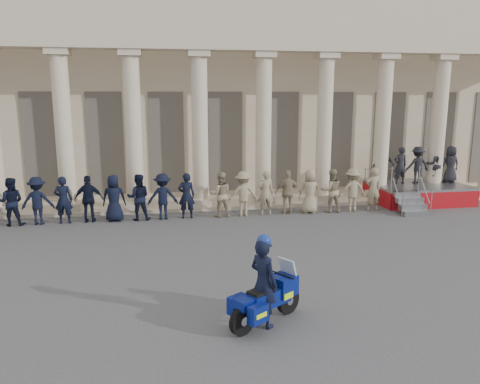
{
  "coord_description": "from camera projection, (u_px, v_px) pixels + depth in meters",
  "views": [
    {
      "loc": [
        -0.25,
        -10.8,
        4.55
      ],
      "look_at": [
        2.15,
        3.4,
        1.6
      ],
      "focal_mm": 35.0,
      "sensor_mm": 36.0,
      "label": 1
    }
  ],
  "objects": [
    {
      "name": "ground",
      "position": [
        176.0,
        287.0,
        11.38
      ],
      "size": [
        90.0,
        90.0,
        0.0
      ],
      "primitive_type": "plane",
      "color": "#444447",
      "rests_on": "ground"
    },
    {
      "name": "building",
      "position": [
        164.0,
        97.0,
        24.72
      ],
      "size": [
        40.0,
        12.5,
        9.0
      ],
      "color": "#C2AF92",
      "rests_on": "ground"
    },
    {
      "name": "officer_rank",
      "position": [
        117.0,
        198.0,
        17.25
      ],
      "size": [
        20.8,
        0.66,
        1.74
      ],
      "color": "black",
      "rests_on": "ground"
    },
    {
      "name": "reviewing_stand",
      "position": [
        419.0,
        173.0,
        20.37
      ],
      "size": [
        4.07,
        3.85,
        2.41
      ],
      "color": "gray",
      "rests_on": "ground"
    },
    {
      "name": "motorcycle",
      "position": [
        267.0,
        298.0,
        9.46
      ],
      "size": [
        1.68,
        1.34,
        1.24
      ],
      "rotation": [
        0.0,
        0.0,
        0.59
      ],
      "color": "black",
      "rests_on": "ground"
    },
    {
      "name": "rider",
      "position": [
        264.0,
        281.0,
        9.3
      ],
      "size": [
        0.73,
        0.8,
        1.92
      ],
      "rotation": [
        0.0,
        0.0,
        2.16
      ],
      "color": "black",
      "rests_on": "ground"
    }
  ]
}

